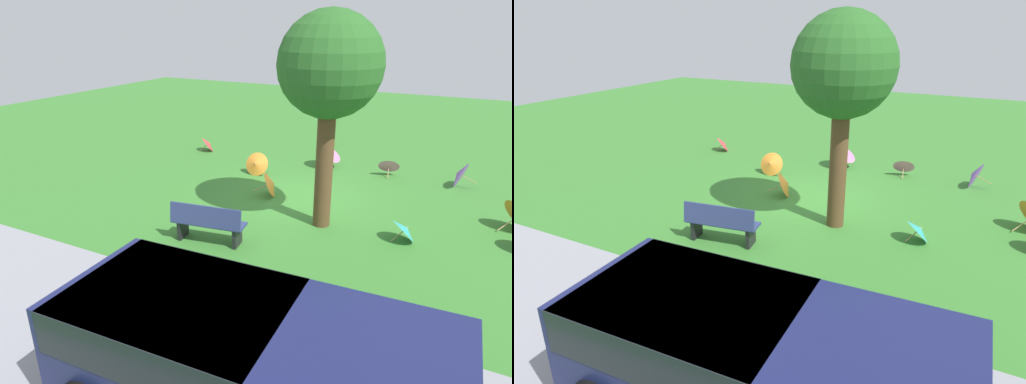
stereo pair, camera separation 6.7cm
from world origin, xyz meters
TOP-DOWN VIEW (x-y plane):
  - ground at (0.00, 0.00)m, footprint 40.00×40.00m
  - road_strip at (0.00, 6.89)m, footprint 40.00×4.45m
  - van_dark at (-1.93, 6.89)m, footprint 4.68×2.30m
  - park_bench at (0.87, 3.21)m, footprint 1.65×0.71m
  - shade_tree at (-0.99, 1.22)m, footprint 2.24×2.24m
  - parasol_purple_0 at (-3.63, -2.98)m, footprint 0.76×0.84m
  - parasol_red_0 at (4.79, -2.90)m, footprint 0.72×0.75m
  - parasol_orange_0 at (2.01, -1.29)m, footprint 0.75×0.66m
  - parasol_pink_0 at (0.24, -3.04)m, footprint 0.93×0.97m
  - parasol_pink_1 at (-1.64, -3.11)m, footprint 0.72×0.68m
  - parasol_teal_0 at (-2.89, 1.21)m, footprint 0.78×0.82m
  - parasol_orange_2 at (0.83, 0.11)m, footprint 0.79×0.80m

SIDE VIEW (x-z plane):
  - ground at x=0.00m, z-range 0.00..0.00m
  - road_strip at x=0.00m, z-range 0.00..0.01m
  - parasol_red_0 at x=4.79m, z-range 0.00..0.54m
  - parasol_teal_0 at x=-2.89m, z-range 0.01..0.56m
  - parasol_pink_1 at x=-1.64m, z-range 0.03..0.65m
  - parasol_orange_2 at x=0.83m, z-range 0.00..0.70m
  - parasol_orange_0 at x=2.01m, z-range 0.00..0.72m
  - parasol_purple_0 at x=-3.63m, z-range 0.00..0.78m
  - park_bench at x=0.87m, z-range 0.01..0.92m
  - parasol_pink_0 at x=0.24m, z-range 0.12..0.93m
  - van_dark at x=-1.93m, z-range 0.15..1.68m
  - shade_tree at x=-0.99m, z-range 1.17..5.94m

